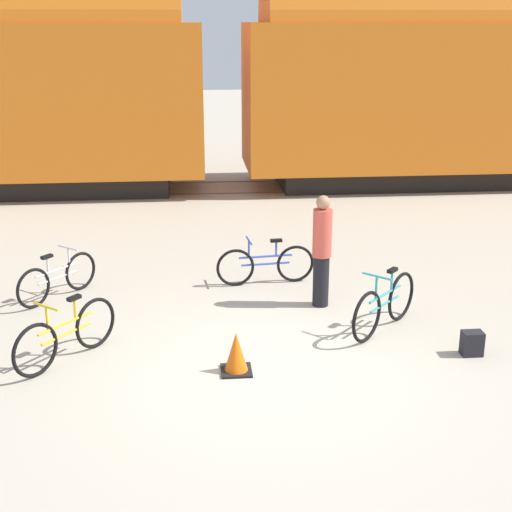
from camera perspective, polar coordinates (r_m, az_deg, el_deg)
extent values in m
plane|color=#B2A893|center=(9.45, 1.16, -9.04)|extent=(80.00, 80.00, 0.00)
cube|color=black|center=(20.89, 15.53, 6.41)|extent=(9.83, 2.30, 0.55)
cube|color=orange|center=(20.58, 16.04, 12.28)|extent=(11.71, 3.06, 3.76)
cylinder|color=orange|center=(20.49, 16.52, 17.49)|extent=(10.77, 2.91, 2.91)
cube|color=#4C4238|center=(18.91, -2.36, 5.04)|extent=(36.57, 0.07, 0.01)
cube|color=#4C4238|center=(20.31, -2.59, 5.96)|extent=(36.57, 0.07, 0.01)
torus|color=black|center=(12.17, -1.66, -0.94)|extent=(0.66, 0.12, 0.66)
torus|color=black|center=(12.38, 3.16, -0.62)|extent=(0.66, 0.12, 0.66)
cylinder|color=#3351B7|center=(12.21, 0.77, -0.03)|extent=(0.93, 0.13, 0.04)
cylinder|color=#3351B7|center=(12.26, 0.77, -0.64)|extent=(0.84, 0.12, 0.04)
cylinder|color=#3351B7|center=(12.21, 1.63, 0.63)|extent=(0.04, 0.04, 0.27)
cube|color=black|center=(12.17, 1.63, 1.25)|extent=(0.21, 0.10, 0.05)
cylinder|color=#3351B7|center=(12.11, -0.57, 0.57)|extent=(0.04, 0.04, 0.30)
cylinder|color=#3351B7|center=(12.06, -0.57, 1.26)|extent=(0.08, 0.46, 0.03)
torus|color=black|center=(9.54, -17.25, -7.22)|extent=(0.50, 0.59, 0.72)
torus|color=black|center=(10.15, -12.72, -5.25)|extent=(0.50, 0.59, 0.72)
cylinder|color=gold|center=(9.76, -15.00, -5.22)|extent=(0.61, 0.73, 0.04)
cylinder|color=gold|center=(9.82, -14.93, -6.03)|extent=(0.56, 0.66, 0.04)
cylinder|color=gold|center=(9.82, -14.28, -4.08)|extent=(0.04, 0.04, 0.30)
cube|color=black|center=(9.76, -14.35, -3.26)|extent=(0.19, 0.21, 0.05)
cylinder|color=gold|center=(9.53, -16.36, -4.84)|extent=(0.04, 0.04, 0.33)
cylinder|color=gold|center=(9.47, -16.45, -3.91)|extent=(0.38, 0.32, 0.03)
torus|color=black|center=(10.18, 8.85, -4.84)|extent=(0.56, 0.57, 0.75)
torus|color=black|center=(11.01, 11.52, -3.18)|extent=(0.56, 0.57, 0.75)
cylinder|color=teal|center=(10.52, 10.30, -3.00)|extent=(0.65, 0.66, 0.04)
cylinder|color=teal|center=(10.57, 10.25, -3.80)|extent=(0.59, 0.60, 0.04)
cylinder|color=teal|center=(10.61, 10.81, -1.93)|extent=(0.04, 0.04, 0.32)
cube|color=black|center=(10.56, 10.86, -1.13)|extent=(0.20, 0.20, 0.05)
cylinder|color=teal|center=(10.22, 9.60, -2.54)|extent=(0.04, 0.04, 0.35)
cylinder|color=teal|center=(10.16, 9.65, -1.61)|extent=(0.35, 0.34, 0.03)
torus|color=black|center=(12.37, -13.86, -1.17)|extent=(0.45, 0.54, 0.65)
torus|color=black|center=(11.78, -17.39, -2.49)|extent=(0.45, 0.54, 0.65)
cylinder|color=silver|center=(12.01, -15.65, -1.07)|extent=(0.58, 0.70, 0.04)
cylinder|color=silver|center=(12.06, -15.59, -1.68)|extent=(0.53, 0.64, 0.04)
cylinder|color=silver|center=(11.87, -16.33, -0.68)|extent=(0.04, 0.04, 0.27)
cube|color=black|center=(11.82, -16.39, -0.05)|extent=(0.19, 0.21, 0.05)
cylinder|color=silver|center=(12.13, -14.74, -0.05)|extent=(0.04, 0.04, 0.30)
cylinder|color=silver|center=(12.09, -14.80, 0.63)|extent=(0.38, 0.32, 0.03)
cylinder|color=black|center=(11.36, 5.21, -2.00)|extent=(0.25, 0.25, 0.83)
cylinder|color=#CC4C3D|center=(11.11, 5.33, 1.84)|extent=(0.30, 0.30, 0.76)
sphere|color=#A37556|center=(10.98, 5.40, 4.28)|extent=(0.22, 0.22, 0.22)
cube|color=black|center=(10.18, 16.89, -6.70)|extent=(0.28, 0.20, 0.34)
cube|color=black|center=(9.38, -1.58, -9.14)|extent=(0.40, 0.40, 0.03)
cone|color=orange|center=(9.26, -1.60, -7.71)|extent=(0.32, 0.32, 0.55)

